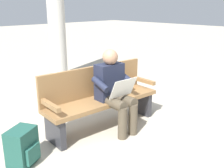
# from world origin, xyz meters

# --- Properties ---
(ground_plane) EXTENTS (40.00, 40.00, 0.00)m
(ground_plane) POSITION_xyz_m (0.00, 0.00, 0.00)
(ground_plane) COLOR #B7AD99
(bench_near) EXTENTS (1.83, 0.61, 0.90)m
(bench_near) POSITION_xyz_m (-0.01, -0.07, 0.46)
(bench_near) COLOR olive
(bench_near) RESTS_ON ground
(person_seated) EXTENTS (0.59, 0.59, 1.18)m
(person_seated) POSITION_xyz_m (-0.07, 0.17, 0.63)
(person_seated) COLOR #1E2338
(person_seated) RESTS_ON ground
(backpack) EXTENTS (0.40, 0.38, 0.43)m
(backpack) POSITION_xyz_m (1.30, 0.06, 0.21)
(backpack) COLOR #1E4C42
(backpack) RESTS_ON ground
(support_pillar) EXTENTS (0.42, 0.42, 3.33)m
(support_pillar) POSITION_xyz_m (-1.13, -2.90, 1.66)
(support_pillar) COLOR #B2AFA8
(support_pillar) RESTS_ON ground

